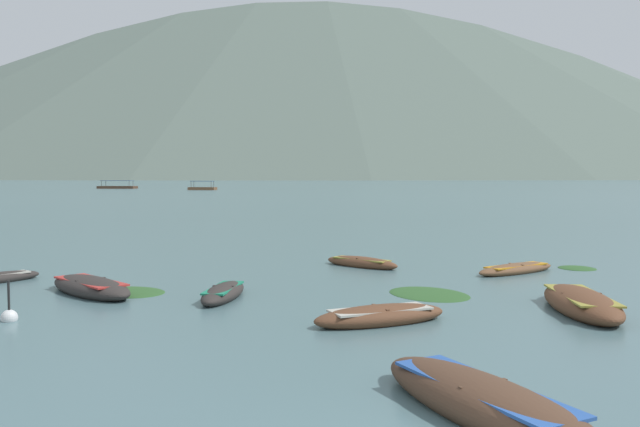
% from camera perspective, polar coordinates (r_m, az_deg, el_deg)
% --- Properties ---
extents(ground_plane, '(6000.00, 6000.00, 0.00)m').
position_cam_1_polar(ground_plane, '(1506.90, -3.67, 3.15)').
color(ground_plane, slate).
extents(mountain_1, '(1575.64, 1575.64, 608.03)m').
position_cam_1_polar(mountain_1, '(2047.80, -24.67, 11.43)').
color(mountain_1, '#4C5B56').
rests_on(mountain_1, ground).
extents(mountain_2, '(2065.92, 2065.92, 584.03)m').
position_cam_1_polar(mountain_2, '(1594.32, -0.91, 13.71)').
color(mountain_2, '#56665B').
rests_on(mountain_2, ground).
extents(mountain_3, '(797.92, 797.92, 294.81)m').
position_cam_1_polar(mountain_3, '(1767.80, 24.74, 7.66)').
color(mountain_3, slate).
rests_on(mountain_3, ground).
extents(rowboat_1, '(3.73, 2.27, 0.56)m').
position_cam_1_polar(rowboat_1, '(16.29, 5.31, -8.91)').
color(rowboat_1, brown).
rests_on(rowboat_1, ground).
extents(rowboat_3, '(3.07, 3.06, 0.50)m').
position_cam_1_polar(rowboat_3, '(26.13, 3.65, -4.31)').
color(rowboat_3, brown).
rests_on(rowboat_3, ground).
extents(rowboat_4, '(3.90, 2.88, 0.45)m').
position_cam_1_polar(rowboat_4, '(25.52, 16.79, -4.67)').
color(rowboat_4, brown).
rests_on(rowboat_4, ground).
extents(rowboat_5, '(3.03, 4.74, 0.76)m').
position_cam_1_polar(rowboat_5, '(10.44, 14.06, -15.68)').
color(rowboat_5, '#4C3323').
rests_on(rowboat_5, ground).
extents(rowboat_6, '(1.55, 3.31, 0.53)m').
position_cam_1_polar(rowboat_6, '(19.59, -8.46, -6.88)').
color(rowboat_6, '#2D2826').
rests_on(rowboat_6, ground).
extents(rowboat_7, '(3.85, 4.14, 0.66)m').
position_cam_1_polar(rowboat_7, '(21.32, -19.43, -6.09)').
color(rowboat_7, '#2D2826').
rests_on(rowboat_7, ground).
extents(rowboat_9, '(2.08, 4.65, 0.74)m').
position_cam_1_polar(rowboat_9, '(18.86, 21.89, -7.29)').
color(rowboat_9, brown).
rests_on(rowboat_9, ground).
extents(ferry_0, '(11.45, 5.61, 2.54)m').
position_cam_1_polar(ferry_0, '(198.41, -17.30, 2.23)').
color(ferry_0, '#4C3323').
rests_on(ferry_0, ground).
extents(ferry_1, '(7.57, 4.33, 2.54)m').
position_cam_1_polar(ferry_1, '(173.09, -10.25, 2.19)').
color(ferry_1, brown).
rests_on(ferry_1, ground).
extents(mooring_buoy, '(0.41, 0.41, 1.14)m').
position_cam_1_polar(mooring_buoy, '(18.19, -25.54, -8.16)').
color(mooring_buoy, silver).
rests_on(mooring_buoy, ground).
extents(weed_patch_0, '(3.07, 2.93, 0.14)m').
position_cam_1_polar(weed_patch_0, '(21.24, -16.39, -6.64)').
color(weed_patch_0, '#2D5628').
rests_on(weed_patch_0, ground).
extents(weed_patch_2, '(3.19, 3.49, 0.14)m').
position_cam_1_polar(weed_patch_2, '(20.35, 9.51, -6.98)').
color(weed_patch_2, '#2D5628').
rests_on(weed_patch_2, ground).
extents(weed_patch_3, '(1.76, 1.84, 0.14)m').
position_cam_1_polar(weed_patch_3, '(27.49, 21.57, -4.49)').
color(weed_patch_3, '#2D5628').
rests_on(weed_patch_3, ground).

